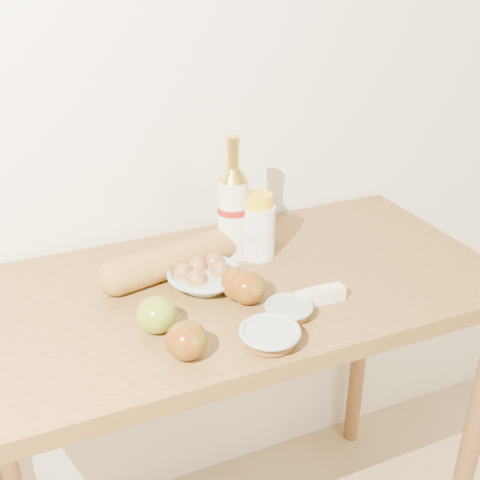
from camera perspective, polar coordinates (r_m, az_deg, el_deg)
name	(u,v)px	position (r m, az deg, el deg)	size (l,w,h in m)	color
back_wall	(180,72)	(1.49, -5.75, 15.52)	(3.50, 0.02, 2.60)	#EDE4CE
table	(235,329)	(1.41, -0.49, -8.40)	(1.20, 0.60, 0.90)	olive
bourbon_bottle	(233,210)	(1.40, -0.66, 2.86)	(0.08, 0.08, 0.30)	beige
cream_bottle	(258,228)	(1.42, 1.73, 1.16)	(0.11, 0.11, 0.16)	white
egg_bowl	(204,276)	(1.32, -3.42, -3.43)	(0.20, 0.20, 0.06)	#93A19C
baguette	(193,253)	(1.38, -4.45, -1.23)	(0.47, 0.18, 0.08)	#AD7C34
apple_yellowgreen	(156,315)	(1.18, -7.93, -7.02)	(0.09, 0.09, 0.07)	olive
apple_redgreen_front	(187,340)	(1.10, -5.09, -9.46)	(0.09, 0.09, 0.07)	maroon
apple_redgreen_right	(239,284)	(1.26, -0.06, -4.15)	(0.10, 0.10, 0.07)	#8F0709
sugar_bowl	(270,336)	(1.14, 2.85, -9.08)	(0.14, 0.14, 0.03)	#97A59F
syrup_bowl	(289,310)	(1.22, 4.64, -6.64)	(0.13, 0.13, 0.03)	gray
butter_stick	(320,296)	(1.27, 7.61, -5.25)	(0.11, 0.03, 0.03)	beige
apple_extra	(248,287)	(1.25, 0.72, -4.48)	(0.10, 0.10, 0.07)	#8F0709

